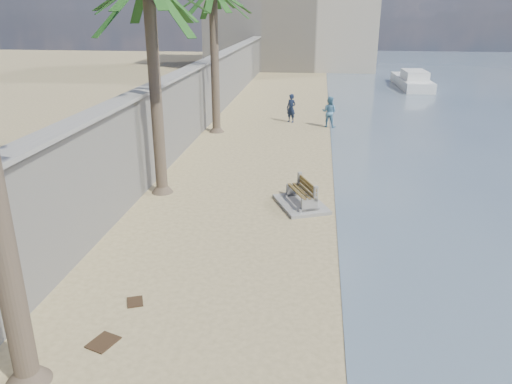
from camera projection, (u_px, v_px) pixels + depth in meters
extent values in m
cube|color=gray|center=(201.00, 98.00, 27.57)|extent=(0.45, 70.00, 3.50)
cube|color=gray|center=(199.00, 64.00, 26.94)|extent=(0.80, 70.00, 0.12)
cube|color=#B7AA93|center=(293.00, 1.00, 55.12)|extent=(18.00, 12.00, 14.00)
cube|color=gray|center=(301.00, 204.00, 17.26)|extent=(2.12, 2.48, 0.11)
cylinder|color=brown|center=(156.00, 93.00, 17.26)|extent=(0.42, 0.42, 7.35)
cylinder|color=brown|center=(215.00, 64.00, 26.20)|extent=(0.44, 0.44, 7.30)
cylinder|color=#2D2D33|center=(150.00, 17.00, 18.59)|extent=(0.12, 0.12, 5.00)
imported|color=#131D36|center=(291.00, 106.00, 29.44)|extent=(0.83, 0.76, 1.92)
imported|color=teal|center=(329.00, 110.00, 28.27)|extent=(1.09, 0.95, 1.92)
cube|color=#382616|center=(103.00, 342.00, 10.23)|extent=(0.65, 0.72, 0.03)
cube|color=#382616|center=(135.00, 302.00, 11.64)|extent=(0.50, 0.55, 0.03)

